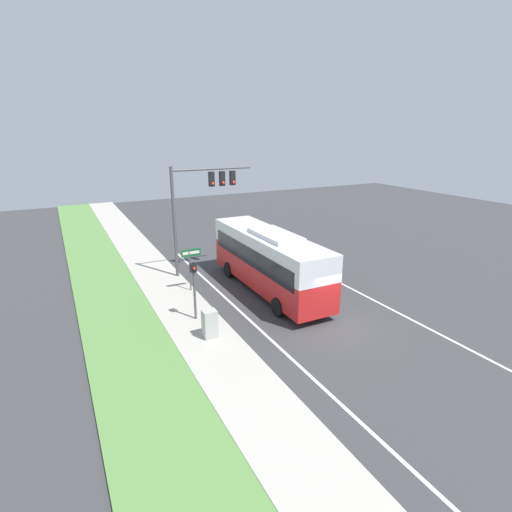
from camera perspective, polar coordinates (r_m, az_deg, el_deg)
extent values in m
plane|color=#38383A|center=(20.19, 11.11, -9.27)|extent=(80.00, 80.00, 0.00)
cube|color=#ADA89E|center=(17.42, -5.71, -13.44)|extent=(2.80, 80.00, 0.12)
cube|color=#568442|center=(16.74, -16.34, -15.58)|extent=(3.60, 80.00, 0.10)
cube|color=silver|center=(18.39, 2.01, -11.74)|extent=(0.14, 30.00, 0.01)
cube|color=silver|center=(22.43, 18.46, -7.06)|extent=(0.14, 30.00, 0.01)
cube|color=red|center=(23.09, 1.76, -2.10)|extent=(2.41, 10.15, 1.66)
cube|color=silver|center=(22.63, 1.80, 1.50)|extent=(2.41, 10.15, 1.36)
cube|color=black|center=(22.76, 1.79, 0.37)|extent=(2.45, 9.33, 1.03)
cube|color=silver|center=(21.78, 2.78, 3.02)|extent=(1.69, 3.55, 0.24)
cylinder|color=black|center=(25.54, -3.92, -1.97)|extent=(0.28, 0.96, 0.96)
cylinder|color=black|center=(26.47, 0.67, -1.21)|extent=(0.28, 0.96, 0.96)
cylinder|color=black|center=(20.31, 3.16, -7.27)|extent=(0.28, 0.96, 0.96)
cylinder|color=black|center=(21.47, 8.53, -6.02)|extent=(0.28, 0.96, 0.96)
cylinder|color=#4C4C51|center=(25.03, -11.57, 4.46)|extent=(0.20, 0.20, 6.96)
cylinder|color=#4C4C51|center=(25.32, -6.28, 12.26)|extent=(5.16, 0.14, 0.14)
cube|color=black|center=(25.36, -6.37, 10.86)|extent=(0.32, 0.28, 0.90)
sphere|color=red|center=(25.22, -6.21, 10.26)|extent=(0.18, 0.18, 0.18)
cube|color=black|center=(25.62, -4.87, 10.97)|extent=(0.32, 0.28, 0.90)
sphere|color=red|center=(25.48, -4.69, 10.38)|extent=(0.18, 0.18, 0.18)
cube|color=black|center=(25.89, -3.39, 11.07)|extent=(0.32, 0.28, 0.90)
sphere|color=red|center=(25.76, -3.21, 10.48)|extent=(0.18, 0.18, 0.18)
cylinder|color=#4C4C51|center=(19.58, -8.77, -5.19)|extent=(0.12, 0.12, 3.00)
cube|color=black|center=(19.12, -8.94, -1.65)|extent=(0.28, 0.24, 0.44)
sphere|color=red|center=(18.99, -8.80, -1.78)|extent=(0.14, 0.14, 0.14)
cylinder|color=#4C4C51|center=(23.13, -9.42, -2.06)|extent=(0.08, 0.08, 2.65)
cube|color=#145B2D|center=(22.83, -9.28, 0.47)|extent=(1.15, 0.03, 0.45)
cube|color=white|center=(22.81, -9.26, 0.46)|extent=(0.98, 0.01, 0.16)
cube|color=#A8A8A3|center=(18.11, -6.62, -9.61)|extent=(0.61, 0.52, 1.30)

